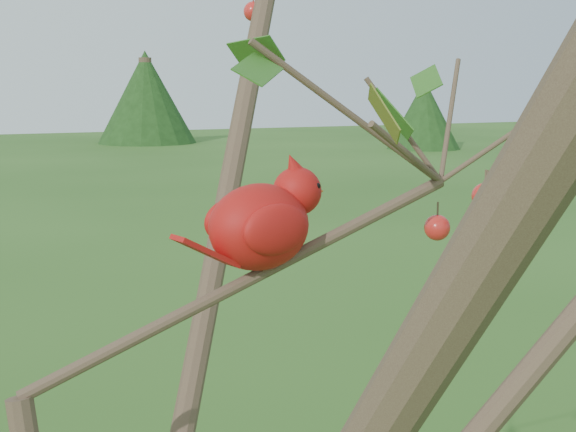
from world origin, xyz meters
name	(u,v)px	position (x,y,z in m)	size (l,w,h in m)	color
crabapple_tree	(94,281)	(0.03, -0.02, 2.12)	(2.35, 2.05, 2.95)	#453025
cardinal	(264,222)	(0.28, 0.08, 2.16)	(0.25, 0.15, 0.17)	red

